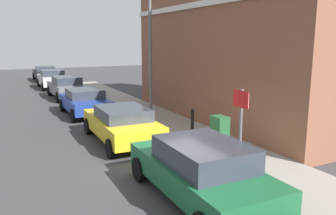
{
  "coord_description": "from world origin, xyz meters",
  "views": [
    {
      "loc": [
        -4.53,
        -8.53,
        3.65
      ],
      "look_at": [
        1.12,
        2.61,
        1.2
      ],
      "focal_mm": 36.38,
      "sensor_mm": 36.0,
      "label": 1
    }
  ],
  "objects": [
    {
      "name": "car_blue",
      "position": [
        -0.69,
        8.22,
        0.69
      ],
      "size": [
        1.96,
        3.92,
        1.31
      ],
      "rotation": [
        0.0,
        0.0,
        1.58
      ],
      "color": "navy",
      "rests_on": "ground"
    },
    {
      "name": "car_silver",
      "position": [
        -0.65,
        19.14,
        0.76
      ],
      "size": [
        1.91,
        3.95,
        1.46
      ],
      "rotation": [
        0.0,
        0.0,
        1.57
      ],
      "color": "#B7B7BC",
      "rests_on": "ground"
    },
    {
      "name": "corner_building",
      "position": [
        6.29,
        4.08,
        4.01
      ],
      "size": [
        6.29,
        12.15,
        8.02
      ],
      "color": "brown",
      "rests_on": "ground"
    },
    {
      "name": "car_black",
      "position": [
        -0.44,
        24.72,
        0.72
      ],
      "size": [
        1.95,
        4.43,
        1.36
      ],
      "rotation": [
        0.0,
        0.0,
        1.57
      ],
      "color": "black",
      "rests_on": "ground"
    },
    {
      "name": "car_grey",
      "position": [
        -0.54,
        13.86,
        0.74
      ],
      "size": [
        1.94,
        4.19,
        1.42
      ],
      "rotation": [
        0.0,
        0.0,
        1.59
      ],
      "color": "slate",
      "rests_on": "ground"
    },
    {
      "name": "sidewalk",
      "position": [
        1.91,
        6.0,
        0.07
      ],
      "size": [
        2.58,
        30.0,
        0.15
      ],
      "primitive_type": "cube",
      "color": "gray",
      "rests_on": "ground"
    },
    {
      "name": "car_yellow",
      "position": [
        -0.6,
        2.96,
        0.71
      ],
      "size": [
        2.0,
        4.28,
        1.33
      ],
      "rotation": [
        0.0,
        0.0,
        1.55
      ],
      "color": "gold",
      "rests_on": "ground"
    },
    {
      "name": "car_green",
      "position": [
        -0.51,
        -2.28,
        0.75
      ],
      "size": [
        2.01,
        4.34,
        1.43
      ],
      "rotation": [
        0.0,
        0.0,
        1.56
      ],
      "color": "#195933",
      "rests_on": "ground"
    },
    {
      "name": "lamppost",
      "position": [
        1.62,
        5.33,
        3.3
      ],
      "size": [
        0.2,
        0.44,
        5.72
      ],
      "color": "#59595B",
      "rests_on": "sidewalk"
    },
    {
      "name": "ground",
      "position": [
        0.0,
        0.0,
        0.0
      ],
      "size": [
        80.0,
        80.0,
        0.0
      ],
      "primitive_type": "plane",
      "color": "#38383A"
    },
    {
      "name": "street_sign",
      "position": [
        0.99,
        -1.78,
        1.66
      ],
      "size": [
        0.08,
        0.6,
        2.3
      ],
      "color": "#59595B",
      "rests_on": "sidewalk"
    },
    {
      "name": "utility_cabinet",
      "position": [
        1.72,
        0.12,
        0.68
      ],
      "size": [
        0.46,
        0.61,
        1.15
      ],
      "color": "#1E4C28",
      "rests_on": "sidewalk"
    },
    {
      "name": "bollard_near_cabinet",
      "position": [
        1.82,
        2.0,
        0.7
      ],
      "size": [
        0.14,
        0.14,
        1.04
      ],
      "color": "black",
      "rests_on": "sidewalk"
    }
  ]
}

